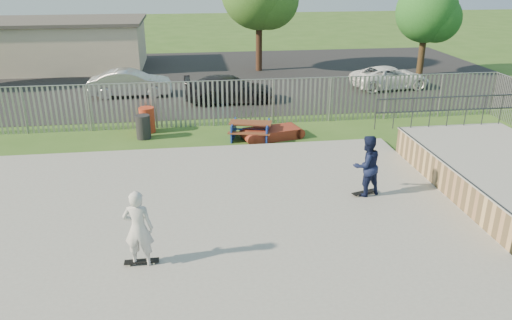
{
  "coord_description": "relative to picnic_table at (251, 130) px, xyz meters",
  "views": [
    {
      "loc": [
        0.0,
        -11.95,
        6.73
      ],
      "look_at": [
        1.91,
        2.0,
        1.1
      ],
      "focal_mm": 35.0,
      "sensor_mm": 36.0,
      "label": 1
    }
  ],
  "objects": [
    {
      "name": "parking_lot",
      "position": [
        -2.38,
        11.92,
        -0.35
      ],
      "size": [
        40.0,
        18.0,
        0.02
      ],
      "primitive_type": "cube",
      "color": "black",
      "rests_on": "ground"
    },
    {
      "name": "trash_bin_grey",
      "position": [
        -4.31,
        0.64,
        0.13
      ],
      "size": [
        0.58,
        0.58,
        0.97
      ],
      "primitive_type": "cylinder",
      "color": "black",
      "rests_on": "ground"
    },
    {
      "name": "building",
      "position": [
        -10.38,
        15.92,
        1.25
      ],
      "size": [
        10.4,
        6.4,
        3.2
      ],
      "color": "beige",
      "rests_on": "ground"
    },
    {
      "name": "skateboard_a",
      "position": [
        2.72,
        -5.94,
        -0.17
      ],
      "size": [
        0.82,
        0.42,
        0.08
      ],
      "rotation": [
        0.0,
        0.0,
        0.3
      ],
      "color": "black",
      "rests_on": "concrete_slab"
    },
    {
      "name": "ground",
      "position": [
        -2.38,
        -7.08,
        -0.36
      ],
      "size": [
        120.0,
        120.0,
        0.0
      ],
      "primitive_type": "plane",
      "color": "#365C1F",
      "rests_on": "ground"
    },
    {
      "name": "car_dark",
      "position": [
        -0.32,
        5.72,
        0.33
      ],
      "size": [
        4.65,
        1.95,
        1.34
      ],
      "primitive_type": "imported",
      "rotation": [
        0.0,
        0.0,
        1.59
      ],
      "color": "black",
      "rests_on": "parking_lot"
    },
    {
      "name": "concrete_slab",
      "position": [
        -2.38,
        -7.08,
        -0.29
      ],
      "size": [
        15.0,
        12.0,
        0.15
      ],
      "primitive_type": "cube",
      "color": "gray",
      "rests_on": "ground"
    },
    {
      "name": "quarter_pipe",
      "position": [
        7.11,
        -6.04,
        0.2
      ],
      "size": [
        5.5,
        7.05,
        2.19
      ],
      "color": "tan",
      "rests_on": "ground"
    },
    {
      "name": "skater_navy",
      "position": [
        2.72,
        -5.94,
        0.72
      ],
      "size": [
        1.08,
        0.94,
        1.87
      ],
      "primitive_type": "imported",
      "rotation": [
        0.0,
        0.0,
        3.44
      ],
      "color": "#12193B",
      "rests_on": "concrete_slab"
    },
    {
      "name": "car_silver",
      "position": [
        -5.43,
        7.67,
        0.36
      ],
      "size": [
        4.26,
        1.55,
        1.4
      ],
      "primitive_type": "imported",
      "rotation": [
        0.0,
        0.0,
        1.59
      ],
      "color": "silver",
      "rests_on": "parking_lot"
    },
    {
      "name": "trash_bin_red",
      "position": [
        -4.2,
        1.45,
        0.17
      ],
      "size": [
        0.64,
        0.64,
        1.06
      ],
      "primitive_type": "cylinder",
      "color": "#AE331A",
      "rests_on": "ground"
    },
    {
      "name": "tree_right",
      "position": [
        12.14,
        10.67,
        3.5
      ],
      "size": [
        3.72,
        3.72,
        5.74
      ],
      "color": "#42301A",
      "rests_on": "ground"
    },
    {
      "name": "fence",
      "position": [
        -1.38,
        -2.49,
        0.64
      ],
      "size": [
        26.04,
        16.02,
        2.0
      ],
      "color": "gray",
      "rests_on": "ground"
    },
    {
      "name": "funbox",
      "position": [
        0.88,
        -0.06,
        -0.15
      ],
      "size": [
        2.26,
        1.5,
        0.42
      ],
      "rotation": [
        0.0,
        0.0,
        0.24
      ],
      "color": "maroon",
      "rests_on": "ground"
    },
    {
      "name": "skater_white",
      "position": [
        -3.68,
        -8.84,
        0.72
      ],
      "size": [
        0.75,
        0.55,
        1.87
      ],
      "primitive_type": "imported",
      "rotation": [
        0.0,
        0.0,
        2.98
      ],
      "color": "silver",
      "rests_on": "concrete_slab"
    },
    {
      "name": "picnic_table",
      "position": [
        0.0,
        0.0,
        0.0
      ],
      "size": [
        1.96,
        1.74,
        0.71
      ],
      "rotation": [
        0.0,
        0.0,
        -0.24
      ],
      "color": "brown",
      "rests_on": "ground"
    },
    {
      "name": "skateboard_b",
      "position": [
        -3.68,
        -8.84,
        -0.17
      ],
      "size": [
        0.8,
        0.21,
        0.08
      ],
      "rotation": [
        0.0,
        0.0,
        0.01
      ],
      "color": "black",
      "rests_on": "concrete_slab"
    },
    {
      "name": "car_white",
      "position": [
        8.88,
        7.48,
        0.27
      ],
      "size": [
        4.61,
        2.51,
        1.22
      ],
      "primitive_type": "imported",
      "rotation": [
        0.0,
        0.0,
        1.68
      ],
      "color": "white",
      "rests_on": "parking_lot"
    }
  ]
}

